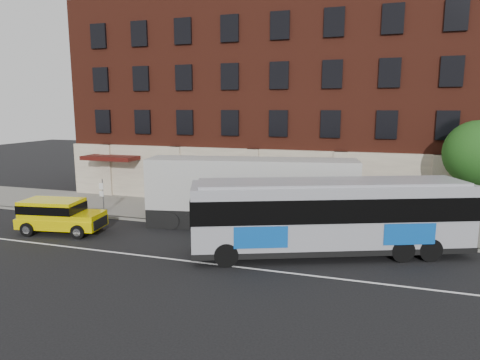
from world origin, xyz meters
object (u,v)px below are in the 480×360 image
(street_tree, at_px, (478,156))
(city_bus, at_px, (331,214))
(sign_pole, at_px, (103,195))
(shipping_container, at_px, (251,193))
(yellow_suv, at_px, (58,214))

(street_tree, bearing_deg, city_bus, -140.39)
(sign_pole, xyz_separation_m, shipping_container, (9.76, 0.78, 0.56))
(street_tree, height_order, shipping_container, street_tree)
(sign_pole, distance_m, street_tree, 22.49)
(street_tree, distance_m, shipping_container, 12.77)
(street_tree, xyz_separation_m, yellow_suv, (-22.41, -7.03, -3.32))
(city_bus, bearing_deg, shipping_container, 144.60)
(street_tree, distance_m, city_bus, 9.82)
(sign_pole, height_order, yellow_suv, sign_pole)
(shipping_container, bearing_deg, city_bus, -35.40)
(city_bus, distance_m, yellow_suv, 15.14)
(sign_pole, height_order, city_bus, city_bus)
(sign_pole, height_order, street_tree, street_tree)
(yellow_suv, bearing_deg, street_tree, 17.41)
(street_tree, bearing_deg, shipping_container, -168.25)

